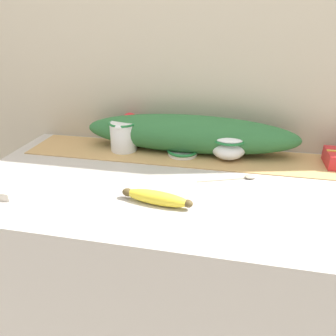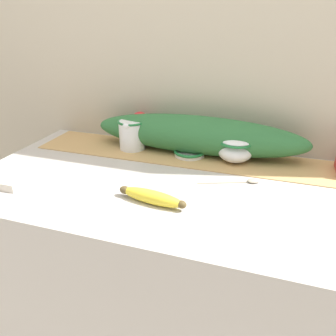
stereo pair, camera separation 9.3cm
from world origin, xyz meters
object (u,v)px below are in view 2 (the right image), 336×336
object	(u,v)px
cream_pitcher	(132,133)
small_dish	(189,153)
banana	(152,197)
napkin_stack	(10,175)
sugar_bowl	(235,148)
spoon	(248,181)

from	to	relation	value
cream_pitcher	small_dish	xyz separation A→B (m)	(0.21, -0.00, -0.05)
banana	napkin_stack	distance (m)	0.45
sugar_bowl	small_dish	world-z (taller)	sugar_bowl
cream_pitcher	spoon	distance (m)	0.45
cream_pitcher	banana	bearing A→B (deg)	-59.05
sugar_bowl	spoon	size ratio (longest dim) A/B	0.66
cream_pitcher	small_dish	world-z (taller)	cream_pitcher
small_dish	spoon	xyz separation A→B (m)	(0.21, -0.14, -0.01)
cream_pitcher	napkin_stack	size ratio (longest dim) A/B	0.78
small_dish	napkin_stack	distance (m)	0.57
cream_pitcher	napkin_stack	distance (m)	0.42
sugar_bowl	napkin_stack	bearing A→B (deg)	-151.70
small_dish	cream_pitcher	bearing A→B (deg)	179.40
small_dish	spoon	world-z (taller)	small_dish
napkin_stack	spoon	bearing A→B (deg)	15.97
sugar_bowl	banana	distance (m)	0.38
banana	cream_pitcher	bearing A→B (deg)	120.95
banana	spoon	world-z (taller)	banana
sugar_bowl	banana	world-z (taller)	sugar_bowl
small_dish	banana	distance (m)	0.34
small_dish	banana	bearing A→B (deg)	-92.11
sugar_bowl	napkin_stack	xyz separation A→B (m)	(-0.62, -0.33, -0.04)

